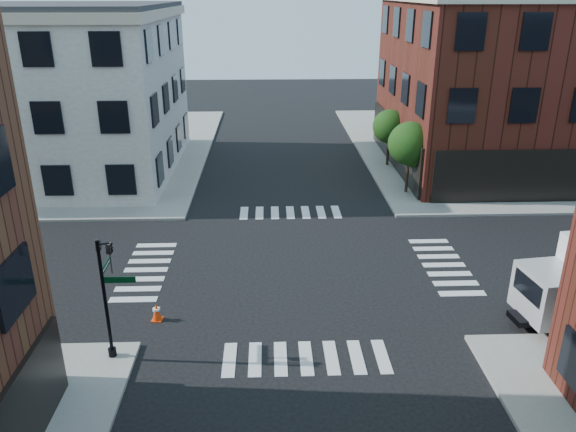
# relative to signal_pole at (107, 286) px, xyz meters

# --- Properties ---
(ground) EXTENTS (120.00, 120.00, 0.00)m
(ground) POSITION_rel_signal_pole_xyz_m (6.72, 6.68, -2.86)
(ground) COLOR black
(ground) RESTS_ON ground
(sidewalk_ne) EXTENTS (30.00, 30.00, 0.15)m
(sidewalk_ne) POSITION_rel_signal_pole_xyz_m (27.72, 27.68, -2.78)
(sidewalk_ne) COLOR gray
(sidewalk_ne) RESTS_ON ground
(sidewalk_nw) EXTENTS (30.00, 30.00, 0.15)m
(sidewalk_nw) POSITION_rel_signal_pole_xyz_m (-14.28, 27.68, -2.78)
(sidewalk_nw) COLOR gray
(sidewalk_nw) RESTS_ON ground
(building_ne) EXTENTS (25.00, 16.00, 12.00)m
(building_ne) POSITION_rel_signal_pole_xyz_m (27.22, 22.68, 3.14)
(building_ne) COLOR #3F190F
(building_ne) RESTS_ON ground
(building_nw) EXTENTS (22.00, 16.00, 11.00)m
(building_nw) POSITION_rel_signal_pole_xyz_m (-12.28, 22.68, 2.64)
(building_nw) COLOR beige
(building_nw) RESTS_ON ground
(tree_near) EXTENTS (2.69, 2.69, 4.49)m
(tree_near) POSITION_rel_signal_pole_xyz_m (14.28, 16.65, 0.30)
(tree_near) COLOR black
(tree_near) RESTS_ON ground
(tree_far) EXTENTS (2.43, 2.43, 4.07)m
(tree_far) POSITION_rel_signal_pole_xyz_m (14.28, 22.65, 0.02)
(tree_far) COLOR black
(tree_far) RESTS_ON ground
(signal_pole) EXTENTS (1.29, 1.24, 4.60)m
(signal_pole) POSITION_rel_signal_pole_xyz_m (0.00, 0.00, 0.00)
(signal_pole) COLOR black
(signal_pole) RESTS_ON ground
(traffic_cone) EXTENTS (0.45, 0.45, 0.75)m
(traffic_cone) POSITION_rel_signal_pole_xyz_m (1.02, 2.37, -2.49)
(traffic_cone) COLOR #FF3F0B
(traffic_cone) RESTS_ON ground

